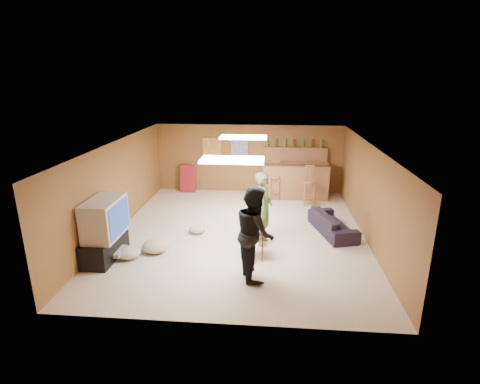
# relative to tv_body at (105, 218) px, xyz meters

# --- Properties ---
(ground) EXTENTS (7.00, 7.00, 0.00)m
(ground) POSITION_rel_tv_body_xyz_m (2.65, 1.50, -0.90)
(ground) COLOR #C7B098
(ground) RESTS_ON ground
(ceiling) EXTENTS (6.00, 7.00, 0.02)m
(ceiling) POSITION_rel_tv_body_xyz_m (2.65, 1.50, 1.30)
(ceiling) COLOR silver
(ceiling) RESTS_ON ground
(wall_back) EXTENTS (6.00, 0.02, 2.20)m
(wall_back) POSITION_rel_tv_body_xyz_m (2.65, 5.00, 0.20)
(wall_back) COLOR brown
(wall_back) RESTS_ON ground
(wall_front) EXTENTS (6.00, 0.02, 2.20)m
(wall_front) POSITION_rel_tv_body_xyz_m (2.65, -2.00, 0.20)
(wall_front) COLOR brown
(wall_front) RESTS_ON ground
(wall_left) EXTENTS (0.02, 7.00, 2.20)m
(wall_left) POSITION_rel_tv_body_xyz_m (-0.35, 1.50, 0.20)
(wall_left) COLOR brown
(wall_left) RESTS_ON ground
(wall_right) EXTENTS (0.02, 7.00, 2.20)m
(wall_right) POSITION_rel_tv_body_xyz_m (5.65, 1.50, 0.20)
(wall_right) COLOR brown
(wall_right) RESTS_ON ground
(tv_stand) EXTENTS (0.55, 1.30, 0.50)m
(tv_stand) POSITION_rel_tv_body_xyz_m (-0.07, 0.00, -0.65)
(tv_stand) COLOR black
(tv_stand) RESTS_ON ground
(dvd_box) EXTENTS (0.35, 0.50, 0.08)m
(dvd_box) POSITION_rel_tv_body_xyz_m (0.15, 0.00, -0.75)
(dvd_box) COLOR #B2B2B7
(dvd_box) RESTS_ON tv_stand
(tv_body) EXTENTS (0.60, 1.10, 0.80)m
(tv_body) POSITION_rel_tv_body_xyz_m (0.00, 0.00, 0.00)
(tv_body) COLOR #B2B2B7
(tv_body) RESTS_ON tv_stand
(tv_screen) EXTENTS (0.02, 0.95, 0.65)m
(tv_screen) POSITION_rel_tv_body_xyz_m (0.31, 0.00, 0.00)
(tv_screen) COLOR navy
(tv_screen) RESTS_ON tv_body
(bar_counter) EXTENTS (2.00, 0.60, 1.10)m
(bar_counter) POSITION_rel_tv_body_xyz_m (4.15, 4.45, -0.35)
(bar_counter) COLOR brown
(bar_counter) RESTS_ON ground
(bar_lip) EXTENTS (2.10, 0.12, 0.05)m
(bar_lip) POSITION_rel_tv_body_xyz_m (4.15, 4.20, 0.20)
(bar_lip) COLOR #391C12
(bar_lip) RESTS_ON bar_counter
(bar_shelf) EXTENTS (2.00, 0.18, 0.05)m
(bar_shelf) POSITION_rel_tv_body_xyz_m (4.15, 4.90, 0.60)
(bar_shelf) COLOR brown
(bar_shelf) RESTS_ON bar_backing
(bar_backing) EXTENTS (2.00, 0.14, 0.60)m
(bar_backing) POSITION_rel_tv_body_xyz_m (4.15, 4.92, 0.30)
(bar_backing) COLOR brown
(bar_backing) RESTS_ON bar_counter
(poster_left) EXTENTS (0.60, 0.03, 0.85)m
(poster_left) POSITION_rel_tv_body_xyz_m (1.45, 4.96, 0.45)
(poster_left) COLOR #BF3F26
(poster_left) RESTS_ON wall_back
(poster_right) EXTENTS (0.55, 0.03, 0.80)m
(poster_right) POSITION_rel_tv_body_xyz_m (2.35, 4.96, 0.45)
(poster_right) COLOR #334C99
(poster_right) RESTS_ON wall_back
(folding_chair_stack) EXTENTS (0.50, 0.26, 0.91)m
(folding_chair_stack) POSITION_rel_tv_body_xyz_m (0.65, 4.80, -0.45)
(folding_chair_stack) COLOR maroon
(folding_chair_stack) RESTS_ON ground
(ceiling_panel_front) EXTENTS (1.20, 0.60, 0.04)m
(ceiling_panel_front) POSITION_rel_tv_body_xyz_m (2.65, 0.00, 1.27)
(ceiling_panel_front) COLOR white
(ceiling_panel_front) RESTS_ON ceiling
(ceiling_panel_back) EXTENTS (1.20, 0.60, 0.04)m
(ceiling_panel_back) POSITION_rel_tv_body_xyz_m (2.65, 2.70, 1.27)
(ceiling_panel_back) COLOR white
(ceiling_panel_back) RESTS_ON ceiling
(person_olive) EXTENTS (0.43, 0.63, 1.70)m
(person_olive) POSITION_rel_tv_body_xyz_m (3.24, 1.01, -0.05)
(person_olive) COLOR #5D6D3F
(person_olive) RESTS_ON ground
(person_black) EXTENTS (0.89, 1.03, 1.80)m
(person_black) POSITION_rel_tv_body_xyz_m (3.11, -0.48, 0.00)
(person_black) COLOR black
(person_black) RESTS_ON ground
(sofa) EXTENTS (1.08, 1.80, 0.49)m
(sofa) POSITION_rel_tv_body_xyz_m (4.93, 1.75, -0.65)
(sofa) COLOR black
(sofa) RESTS_ON ground
(tray_table) EXTENTS (0.57, 0.51, 0.62)m
(tray_table) POSITION_rel_tv_body_xyz_m (3.05, 0.24, -0.59)
(tray_table) COLOR #391C12
(tray_table) RESTS_ON ground
(cup_red_near) EXTENTS (0.09, 0.09, 0.11)m
(cup_red_near) POSITION_rel_tv_body_xyz_m (2.91, 0.28, -0.23)
(cup_red_near) COLOR #AF0B0E
(cup_red_near) RESTS_ON tray_table
(cup_red_far) EXTENTS (0.10, 0.10, 0.11)m
(cup_red_far) POSITION_rel_tv_body_xyz_m (3.14, 0.16, -0.23)
(cup_red_far) COLOR #AF0B0E
(cup_red_far) RESTS_ON tray_table
(cup_blue) EXTENTS (0.10, 0.10, 0.12)m
(cup_blue) POSITION_rel_tv_body_xyz_m (3.16, 0.37, -0.22)
(cup_blue) COLOR #161590
(cup_blue) RESTS_ON tray_table
(bar_stool_left) EXTENTS (0.48, 0.48, 1.16)m
(bar_stool_left) POSITION_rel_tv_body_xyz_m (3.51, 4.24, -0.32)
(bar_stool_left) COLOR brown
(bar_stool_left) RESTS_ON ground
(bar_stool_right) EXTENTS (0.42, 0.42, 1.19)m
(bar_stool_right) POSITION_rel_tv_body_xyz_m (4.52, 3.77, -0.31)
(bar_stool_right) COLOR brown
(bar_stool_right) RESTS_ON ground
(cushion_near_tv) EXTENTS (0.72, 0.72, 0.26)m
(cushion_near_tv) POSITION_rel_tv_body_xyz_m (0.91, 0.37, -0.77)
(cushion_near_tv) COLOR tan
(cushion_near_tv) RESTS_ON ground
(cushion_mid) EXTENTS (0.43, 0.43, 0.18)m
(cushion_mid) POSITION_rel_tv_body_xyz_m (1.61, 1.45, -0.81)
(cushion_mid) COLOR tan
(cushion_mid) RESTS_ON ground
(cushion_far) EXTENTS (0.65, 0.65, 0.22)m
(cushion_far) POSITION_rel_tv_body_xyz_m (0.43, 0.03, -0.79)
(cushion_far) COLOR tan
(cushion_far) RESTS_ON ground
(bottle_row) EXTENTS (1.76, 0.08, 0.26)m
(bottle_row) POSITION_rel_tv_body_xyz_m (4.09, 4.88, 0.75)
(bottle_row) COLOR #3F7233
(bottle_row) RESTS_ON bar_shelf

